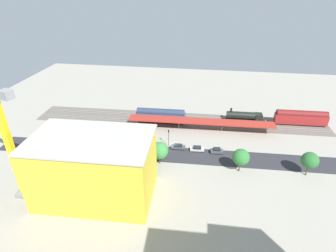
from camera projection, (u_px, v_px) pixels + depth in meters
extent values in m
plane|color=#9E998C|center=(173.00, 148.00, 91.36)|extent=(186.47, 186.47, 0.00)
cube|color=#665E54|center=(179.00, 120.00, 109.54)|extent=(116.86, 16.74, 0.01)
cube|color=#2D2D33|center=(171.00, 154.00, 87.80)|extent=(116.74, 12.05, 0.01)
cube|color=#9E9EA8|center=(180.00, 116.00, 112.55)|extent=(116.51, 3.17, 0.12)
cube|color=#9E9EA8|center=(180.00, 117.00, 111.30)|extent=(116.51, 3.17, 0.12)
cube|color=#9E9EA8|center=(179.00, 122.00, 107.60)|extent=(116.51, 3.17, 0.12)
cube|color=#9E9EA8|center=(178.00, 124.00, 106.35)|extent=(116.51, 3.17, 0.12)
cube|color=#A82D23|center=(201.00, 121.00, 100.48)|extent=(54.23, 6.34, 0.44)
cylinder|color=slate|center=(267.00, 130.00, 98.87)|extent=(0.30, 0.30, 3.51)
cylinder|color=slate|center=(222.00, 127.00, 100.57)|extent=(0.30, 0.30, 3.51)
cylinder|color=slate|center=(179.00, 125.00, 102.27)|extent=(0.30, 0.30, 3.51)
cylinder|color=slate|center=(137.00, 122.00, 103.97)|extent=(0.30, 0.30, 3.51)
cube|color=black|center=(245.00, 120.00, 108.41)|extent=(15.27, 3.07, 1.00)
cylinder|color=black|center=(243.00, 115.00, 107.61)|extent=(12.54, 3.30, 2.97)
cube|color=black|center=(258.00, 118.00, 107.30)|extent=(2.82, 3.24, 3.51)
cylinder|color=black|center=(231.00, 110.00, 107.06)|extent=(0.70, 0.70, 1.40)
cube|color=black|center=(299.00, 124.00, 105.86)|extent=(17.71, 2.81, 0.60)
cube|color=maroon|center=(301.00, 119.00, 104.83)|extent=(19.68, 3.45, 3.71)
cylinder|color=maroon|center=(302.00, 114.00, 103.83)|extent=(18.90, 3.43, 2.94)
cube|color=black|center=(161.00, 121.00, 107.84)|extent=(17.62, 2.80, 0.60)
cube|color=#384C72|center=(161.00, 117.00, 106.88)|extent=(19.59, 3.44, 3.45)
cylinder|color=#273550|center=(161.00, 112.00, 105.94)|extent=(18.81, 3.42, 2.93)
cube|color=black|center=(217.00, 153.00, 88.52)|extent=(3.48, 2.04, 0.30)
cube|color=#474C51|center=(217.00, 151.00, 88.24)|extent=(4.12, 2.16, 0.88)
cube|color=#1E2328|center=(217.00, 149.00, 87.88)|extent=(2.35, 1.81, 0.63)
cube|color=black|center=(197.00, 150.00, 89.63)|extent=(3.97, 2.00, 0.30)
cube|color=silver|center=(197.00, 149.00, 89.39)|extent=(4.71, 2.12, 0.72)
cube|color=#1E2328|center=(197.00, 147.00, 89.07)|extent=(2.67, 1.77, 0.60)
cube|color=black|center=(178.00, 148.00, 90.73)|extent=(4.08, 1.84, 0.30)
cube|color=#474C51|center=(178.00, 147.00, 90.46)|extent=(4.85, 1.94, 0.79)
cube|color=#1E2328|center=(178.00, 145.00, 90.15)|extent=(2.74, 1.64, 0.54)
cube|color=black|center=(157.00, 147.00, 91.35)|extent=(3.59, 1.80, 0.30)
cube|color=maroon|center=(156.00, 146.00, 91.07)|extent=(4.26, 1.89, 0.88)
cube|color=#1E2328|center=(156.00, 144.00, 90.73)|extent=(2.41, 1.62, 0.57)
cube|color=black|center=(137.00, 145.00, 92.62)|extent=(3.98, 1.86, 0.30)
cube|color=maroon|center=(137.00, 144.00, 92.35)|extent=(4.72, 1.96, 0.84)
cube|color=#1E2328|center=(137.00, 142.00, 92.03)|extent=(2.67, 1.65, 0.50)
cube|color=yellow|center=(94.00, 169.00, 67.54)|extent=(29.29, 18.06, 16.82)
cube|color=#B7B2A8|center=(90.00, 139.00, 63.44)|extent=(29.90, 18.67, 0.40)
cube|color=gray|center=(25.00, 193.00, 71.16)|extent=(3.60, 3.60, 1.20)
cube|color=yellow|center=(11.00, 149.00, 64.66)|extent=(1.40, 1.40, 28.51)
cube|color=gray|center=(6.00, 94.00, 55.95)|extent=(2.86, 2.59, 2.00)
cube|color=black|center=(121.00, 164.00, 82.60)|extent=(9.58, 2.51, 0.50)
cube|color=white|center=(125.00, 160.00, 81.58)|extent=(7.26, 2.71, 3.06)
cube|color=maroon|center=(110.00, 160.00, 82.49)|extent=(2.38, 2.59, 2.20)
cylinder|color=brown|center=(160.00, 159.00, 83.01)|extent=(0.47, 0.47, 2.77)
sphere|color=#38843D|center=(159.00, 151.00, 81.45)|extent=(5.37, 5.37, 5.37)
cylinder|color=brown|center=(239.00, 167.00, 79.40)|extent=(0.41, 0.41, 3.27)
sphere|color=#2D7233|center=(241.00, 157.00, 77.80)|extent=(4.95, 4.95, 4.95)
cylinder|color=brown|center=(307.00, 170.00, 77.67)|extent=(0.38, 0.38, 3.56)
sphere|color=#28662D|center=(310.00, 160.00, 76.02)|extent=(4.80, 4.80, 4.80)
cylinder|color=#333333|center=(169.00, 139.00, 90.97)|extent=(0.16, 0.16, 5.45)
cube|color=black|center=(169.00, 131.00, 89.45)|extent=(0.36, 0.36, 0.90)
sphere|color=yellow|center=(168.00, 130.00, 89.34)|extent=(0.20, 0.20, 0.20)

